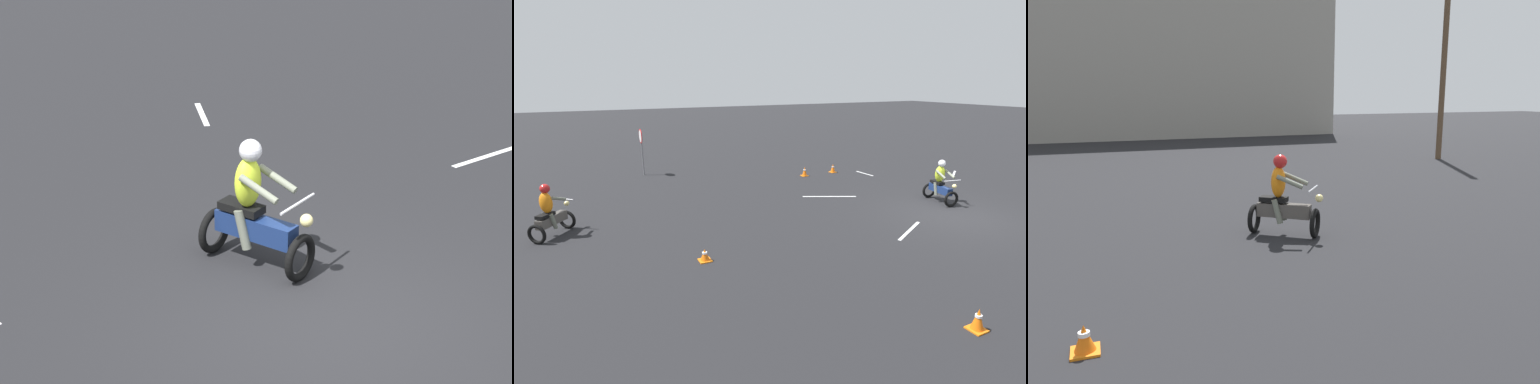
{
  "view_description": "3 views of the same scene",
  "coord_description": "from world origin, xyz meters",
  "views": [
    {
      "loc": [
        -3.15,
        9.2,
        5.87
      ],
      "look_at": [
        1.33,
        -0.86,
        1.0
      ],
      "focal_mm": 70.0,
      "sensor_mm": 36.0,
      "label": 1
    },
    {
      "loc": [
        -8.97,
        11.79,
        4.6
      ],
      "look_at": [
        2.75,
        5.83,
        0.9
      ],
      "focal_mm": 28.0,
      "sensor_mm": 36.0,
      "label": 2
    },
    {
      "loc": [
        0.64,
        3.34,
        2.9
      ],
      "look_at": [
        4.17,
        12.53,
        0.9
      ],
      "focal_mm": 35.0,
      "sensor_mm": 36.0,
      "label": 3
    }
  ],
  "objects": [
    {
      "name": "motorcycle_rider_background",
      "position": [
        4.14,
        12.55,
        0.73
      ],
      "size": [
        1.47,
        1.34,
        1.66
      ],
      "rotation": [
        0.0,
        0.0,
        4.05
      ],
      "color": "black",
      "rests_on": "ground"
    },
    {
      "name": "utility_pole_near",
      "position": [
        14.61,
        21.02,
        3.78
      ],
      "size": [
        0.24,
        0.24,
        7.56
      ],
      "primitive_type": "cylinder",
      "color": "brown",
      "rests_on": "ground"
    },
    {
      "name": "traffic_cone_near_left",
      "position": [
        0.39,
        8.95,
        0.16
      ],
      "size": [
        0.32,
        0.32,
        0.33
      ],
      "color": "orange",
      "rests_on": "ground"
    },
    {
      "name": "building_backdrop",
      "position": [
        -0.04,
        39.61,
        4.56
      ],
      "size": [
        32.3,
        10.84,
        9.12
      ],
      "primitive_type": "cube",
      "color": "gray",
      "rests_on": "ground"
    }
  ]
}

